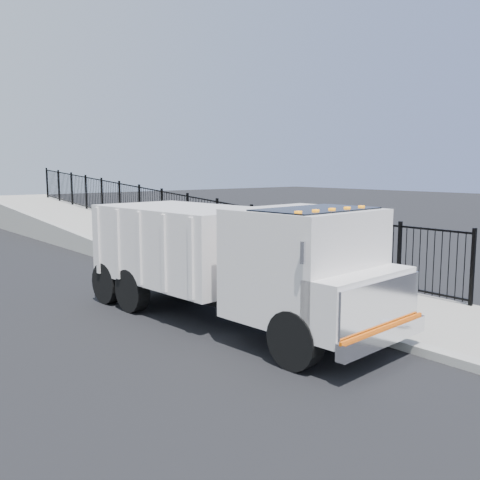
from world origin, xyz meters
TOP-DOWN VIEW (x-y plane):
  - ground at (0.00, 0.00)m, footprint 120.00×120.00m
  - sidewalk at (1.93, -2.00)m, footprint 3.55×12.00m
  - curb at (0.00, -2.00)m, footprint 0.30×12.00m
  - ramp at (2.12, 16.00)m, footprint 3.95×24.06m
  - iron_fence at (3.55, 12.00)m, footprint 0.10×28.00m
  - truck at (-1.45, 0.74)m, footprint 3.06×7.91m
  - worker at (1.02, -0.38)m, footprint 0.47×0.67m

SIDE VIEW (x-z plane):
  - ground at x=0.00m, z-range 0.00..0.00m
  - ramp at x=2.12m, z-range -1.60..1.60m
  - sidewalk at x=1.93m, z-range 0.00..0.12m
  - curb at x=0.00m, z-range 0.00..0.16m
  - iron_fence at x=3.55m, z-range 0.00..1.80m
  - worker at x=1.02m, z-range 0.12..1.88m
  - truck at x=-1.45m, z-range 0.17..2.82m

